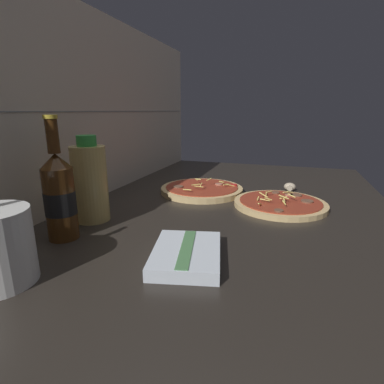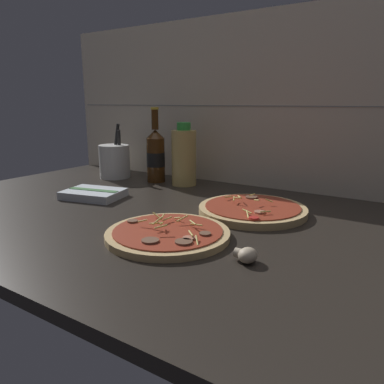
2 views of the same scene
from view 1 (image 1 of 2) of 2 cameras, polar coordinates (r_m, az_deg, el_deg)
The scene contains 8 objects.
counter_slab at distance 86.42cm, azimuth 7.63°, elevation -4.49°, with size 160.00×90.00×2.50cm.
tile_backsplash at distance 100.05cm, azimuth -19.13°, elevation 14.31°, with size 160.00×1.13×60.00cm.
pizza_near at distance 93.21cm, azimuth 16.44°, elevation -2.13°, with size 27.13×27.13×4.24cm.
pizza_far at distance 104.70cm, azimuth 1.87°, elevation 0.49°, with size 28.41×28.41×4.97cm.
beer_bottle at distance 71.03cm, azimuth -23.91°, elevation -0.62°, with size 6.66×6.66×26.95cm.
oil_bottle at distance 80.37cm, azimuth -18.83°, elevation 1.73°, with size 8.68×8.68×21.93cm.
mushroom_left at distance 112.20cm, azimuth 18.13°, elevation 0.93°, with size 4.30×4.10×2.87cm.
dish_towel at distance 58.46cm, azimuth -1.03°, elevation -11.74°, with size 19.72×16.26×2.56cm.
Camera 1 is at (-80.12, -14.43, 30.27)cm, focal length 28.00 mm.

